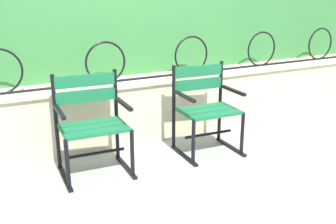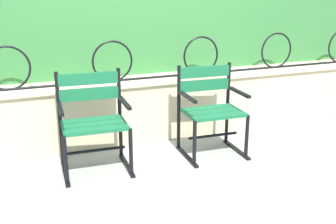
# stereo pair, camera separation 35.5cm
# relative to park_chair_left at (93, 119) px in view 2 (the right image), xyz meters

# --- Properties ---
(ground_plane) EXTENTS (60.00, 60.00, 0.00)m
(ground_plane) POSITION_rel_park_chair_left_xyz_m (0.62, -0.40, -0.47)
(ground_plane) COLOR #9E9E99
(stone_wall) EXTENTS (8.09, 0.41, 0.68)m
(stone_wall) POSITION_rel_park_chair_left_xyz_m (0.62, 0.56, -0.12)
(stone_wall) COLOR beige
(stone_wall) RESTS_ON ground
(iron_arch_fence) EXTENTS (7.53, 0.02, 0.42)m
(iron_arch_fence) POSITION_rel_park_chair_left_xyz_m (0.37, 0.49, 0.39)
(iron_arch_fence) COLOR black
(iron_arch_fence) RESTS_ON stone_wall
(hedge_row) EXTENTS (7.93, 0.45, 0.95)m
(hedge_row) POSITION_rel_park_chair_left_xyz_m (0.59, 0.96, 0.66)
(hedge_row) COLOR #387A3D
(hedge_row) RESTS_ON stone_wall
(park_chair_left) EXTENTS (0.63, 0.55, 0.89)m
(park_chair_left) POSITION_rel_park_chair_left_xyz_m (0.00, 0.00, 0.00)
(park_chair_left) COLOR #19663D
(park_chair_left) RESTS_ON ground
(park_chair_right) EXTENTS (0.61, 0.55, 0.88)m
(park_chair_right) POSITION_rel_park_chair_left_xyz_m (1.16, -0.05, -0.00)
(park_chair_right) COLOR #19663D
(park_chair_right) RESTS_ON ground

